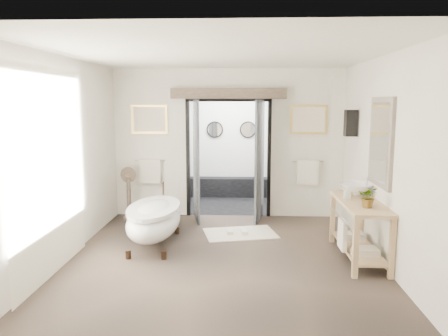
% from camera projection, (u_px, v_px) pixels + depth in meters
% --- Properties ---
extents(ground_plane, '(5.00, 5.00, 0.00)m').
position_uv_depth(ground_plane, '(222.00, 260.00, 6.31)').
color(ground_plane, brown).
extents(room_shell, '(4.52, 5.02, 2.91)m').
position_uv_depth(room_shell, '(219.00, 132.00, 5.90)').
color(room_shell, silver).
rests_on(room_shell, ground_plane).
extents(shower_room, '(2.22, 2.01, 2.51)m').
position_uv_depth(shower_room, '(231.00, 161.00, 10.11)').
color(shower_room, black).
rests_on(shower_room, ground_plane).
extents(back_wall_dressing, '(3.82, 0.80, 2.52)m').
position_uv_depth(back_wall_dressing, '(228.00, 139.00, 8.36)').
color(back_wall_dressing, black).
rests_on(back_wall_dressing, ground_plane).
extents(clawfoot_tub, '(0.79, 1.78, 0.87)m').
position_uv_depth(clawfoot_tub, '(154.00, 219.00, 6.89)').
color(clawfoot_tub, '#35251A').
rests_on(clawfoot_tub, ground_plane).
extents(vanity, '(0.57, 1.60, 0.85)m').
position_uv_depth(vanity, '(358.00, 225.00, 6.28)').
color(vanity, tan).
rests_on(vanity, ground_plane).
extents(pedestal_mirror, '(0.31, 0.20, 1.03)m').
position_uv_depth(pedestal_mirror, '(129.00, 197.00, 8.41)').
color(pedestal_mirror, '#6D5D4C').
rests_on(pedestal_mirror, ground_plane).
extents(rug, '(1.35, 1.05, 0.01)m').
position_uv_depth(rug, '(240.00, 233.00, 7.54)').
color(rug, beige).
rests_on(rug, ground_plane).
extents(slippers, '(0.40, 0.28, 0.05)m').
position_uv_depth(slippers, '(237.00, 231.00, 7.55)').
color(slippers, silver).
rests_on(slippers, rug).
extents(basin, '(0.54, 0.54, 0.17)m').
position_uv_depth(basin, '(357.00, 189.00, 6.67)').
color(basin, white).
rests_on(basin, vanity).
extents(plant, '(0.32, 0.30, 0.29)m').
position_uv_depth(plant, '(369.00, 197.00, 5.84)').
color(plant, gray).
rests_on(plant, vanity).
extents(soap_bottle_a, '(0.09, 0.09, 0.19)m').
position_uv_depth(soap_bottle_a, '(347.00, 193.00, 6.38)').
color(soap_bottle_a, gray).
rests_on(soap_bottle_a, vanity).
extents(soap_bottle_b, '(0.15, 0.15, 0.17)m').
position_uv_depth(soap_bottle_b, '(349.00, 186.00, 6.90)').
color(soap_bottle_b, gray).
rests_on(soap_bottle_b, vanity).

